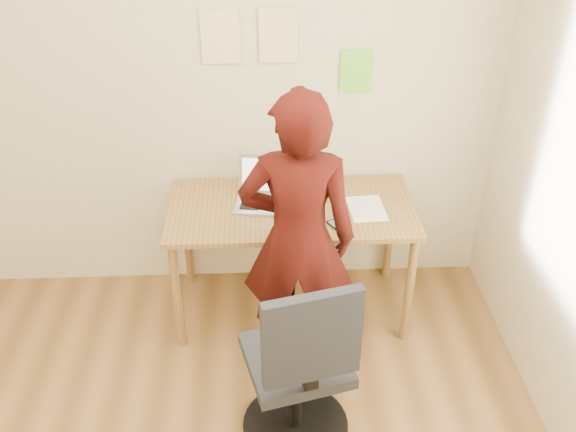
{
  "coord_description": "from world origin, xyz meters",
  "views": [
    {
      "loc": [
        0.35,
        -1.71,
        2.64
      ],
      "look_at": [
        0.47,
        0.95,
        0.95
      ],
      "focal_mm": 40.0,
      "sensor_mm": 36.0,
      "label": 1
    }
  ],
  "objects_px": {
    "laptop": "(265,194)",
    "phone": "(336,225)",
    "person": "(298,240)",
    "office_chair": "(300,375)",
    "desk": "(292,220)"
  },
  "relations": [
    {
      "from": "laptop",
      "to": "phone",
      "type": "bearing_deg",
      "value": -27.27
    },
    {
      "from": "laptop",
      "to": "person",
      "type": "height_order",
      "value": "person"
    },
    {
      "from": "laptop",
      "to": "office_chair",
      "type": "relative_size",
      "value": 0.36
    },
    {
      "from": "laptop",
      "to": "person",
      "type": "relative_size",
      "value": 0.23
    },
    {
      "from": "desk",
      "to": "office_chair",
      "type": "height_order",
      "value": "office_chair"
    },
    {
      "from": "desk",
      "to": "person",
      "type": "distance_m",
      "value": 0.47
    },
    {
      "from": "office_chair",
      "to": "person",
      "type": "height_order",
      "value": "person"
    },
    {
      "from": "laptop",
      "to": "phone",
      "type": "xyz_separation_m",
      "value": [
        0.38,
        -0.27,
        -0.05
      ]
    },
    {
      "from": "person",
      "to": "phone",
      "type": "bearing_deg",
      "value": -129.17
    },
    {
      "from": "desk",
      "to": "person",
      "type": "xyz_separation_m",
      "value": [
        0.01,
        -0.44,
        0.16
      ]
    },
    {
      "from": "desk",
      "to": "laptop",
      "type": "xyz_separation_m",
      "value": [
        -0.15,
        0.06,
        0.14
      ]
    },
    {
      "from": "office_chair",
      "to": "laptop",
      "type": "bearing_deg",
      "value": 83.21
    },
    {
      "from": "phone",
      "to": "person",
      "type": "height_order",
      "value": "person"
    },
    {
      "from": "office_chair",
      "to": "person",
      "type": "bearing_deg",
      "value": 73.81
    },
    {
      "from": "phone",
      "to": "person",
      "type": "bearing_deg",
      "value": -163.46
    }
  ]
}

